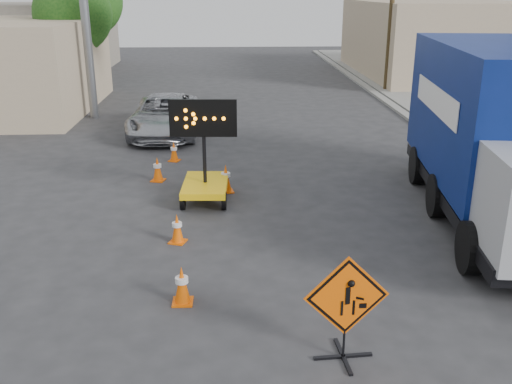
{
  "coord_description": "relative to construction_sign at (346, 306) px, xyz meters",
  "views": [
    {
      "loc": [
        -0.67,
        -6.92,
        5.32
      ],
      "look_at": [
        -0.16,
        3.13,
        1.73
      ],
      "focal_mm": 40.0,
      "sensor_mm": 36.0,
      "label": 1
    }
  ],
  "objects": [
    {
      "name": "ground",
      "position": [
        -1.03,
        -0.36,
        -0.9
      ],
      "size": [
        100.0,
        100.0,
        0.0
      ],
      "primitive_type": "plane",
      "color": "#2D2D30",
      "rests_on": "ground"
    },
    {
      "name": "curb_right",
      "position": [
        6.17,
        14.64,
        -0.84
      ],
      "size": [
        0.4,
        60.0,
        0.12
      ],
      "primitive_type": "cube",
      "color": "gray",
      "rests_on": "ground"
    },
    {
      "name": "sidewalk_right",
      "position": [
        8.47,
        14.64,
        -0.83
      ],
      "size": [
        4.0,
        60.0,
        0.15
      ],
      "primitive_type": "cube",
      "color": "gray",
      "rests_on": "ground"
    },
    {
      "name": "storefront_left_far",
      "position": [
        -16.03,
        33.64,
        1.3
      ],
      "size": [
        12.0,
        10.0,
        4.4
      ],
      "primitive_type": "cube",
      "color": "gray",
      "rests_on": "ground"
    },
    {
      "name": "building_right_far",
      "position": [
        11.97,
        29.64,
        1.4
      ],
      "size": [
        10.0,
        14.0,
        4.6
      ],
      "primitive_type": "cube",
      "color": "tan",
      "rests_on": "ground"
    },
    {
      "name": "utility_pole_far",
      "position": [
        6.97,
        23.64,
        3.78
      ],
      "size": [
        1.8,
        0.26,
        9.0
      ],
      "color": "#46361E",
      "rests_on": "ground"
    },
    {
      "name": "tree_left_near",
      "position": [
        -9.03,
        21.64,
        3.26
      ],
      "size": [
        3.71,
        3.71,
        6.03
      ],
      "color": "#46361E",
      "rests_on": "ground"
    },
    {
      "name": "tree_left_far",
      "position": [
        -10.03,
        29.64,
        3.69
      ],
      "size": [
        4.1,
        4.1,
        6.66
      ],
      "color": "#46361E",
      "rests_on": "ground"
    },
    {
      "name": "construction_sign",
      "position": [
        0.0,
        0.0,
        0.0
      ],
      "size": [
        1.29,
        0.92,
        1.71
      ],
      "rotation": [
        0.0,
        0.0,
        0.07
      ],
      "color": "black",
      "rests_on": "ground"
    },
    {
      "name": "arrow_board",
      "position": [
        -2.33,
        7.0,
        -0.29
      ],
      "size": [
        1.72,
        1.96,
        2.71
      ],
      "rotation": [
        0.0,
        0.0,
        -0.05
      ],
      "color": "yellow",
      "rests_on": "ground"
    },
    {
      "name": "pickup_truck",
      "position": [
        -4.1,
        14.45,
        -0.16
      ],
      "size": [
        2.52,
        5.37,
        1.49
      ],
      "primitive_type": "imported",
      "rotation": [
        0.0,
        0.0,
        -0.01
      ],
      "color": "#ABADB2",
      "rests_on": "ground"
    },
    {
      "name": "box_truck",
      "position": [
        4.59,
        5.42,
        0.96
      ],
      "size": [
        3.66,
        8.95,
        4.12
      ],
      "rotation": [
        0.0,
        0.0,
        -0.13
      ],
      "color": "black",
      "rests_on": "ground"
    },
    {
      "name": "cone_a",
      "position": [
        -2.57,
        1.75,
        -0.54
      ],
      "size": [
        0.37,
        0.37,
        0.72
      ],
      "rotation": [
        0.0,
        0.0,
        -0.01
      ],
      "color": "#F55A05",
      "rests_on": "ground"
    },
    {
      "name": "cone_b",
      "position": [
        -2.86,
        4.36,
        -0.57
      ],
      "size": [
        0.44,
        0.44,
        0.67
      ],
      "rotation": [
        0.0,
        0.0,
        -0.34
      ],
      "color": "#F55A05",
      "rests_on": "ground"
    },
    {
      "name": "cone_c",
      "position": [
        -1.79,
        7.66,
        -0.51
      ],
      "size": [
        0.46,
        0.46,
        0.79
      ],
      "rotation": [
        0.0,
        0.0,
        0.18
      ],
      "color": "#F55A05",
      "rests_on": "ground"
    },
    {
      "name": "cone_d",
      "position": [
        -3.78,
        8.72,
        -0.54
      ],
      "size": [
        0.45,
        0.45,
        0.73
      ],
      "rotation": [
        0.0,
        0.0,
        -0.27
      ],
      "color": "#F55A05",
      "rests_on": "ground"
    },
    {
      "name": "cone_e",
      "position": [
        -3.48,
        10.76,
        -0.58
      ],
      "size": [
        0.43,
        0.43,
        0.65
      ],
      "rotation": [
        0.0,
        0.0,
        -0.36
      ],
      "color": "#F55A05",
      "rests_on": "ground"
    }
  ]
}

